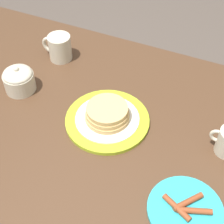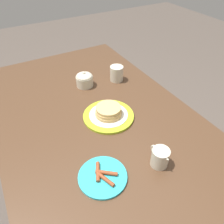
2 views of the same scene
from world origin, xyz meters
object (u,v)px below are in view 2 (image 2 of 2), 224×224
object	(u,v)px
pancake_plate	(108,114)
side_plate_bacon	(103,176)
coffee_mug	(116,73)
creamer_pitcher	(160,157)
sugar_bowl	(85,79)

from	to	relation	value
pancake_plate	side_plate_bacon	distance (m)	0.33
coffee_mug	creamer_pitcher	bearing A→B (deg)	164.72
side_plate_bacon	coffee_mug	world-z (taller)	coffee_mug
coffee_mug	sugar_bowl	size ratio (longest dim) A/B	1.13
pancake_plate	creamer_pitcher	world-z (taller)	creamer_pitcher
side_plate_bacon	sugar_bowl	distance (m)	0.62
coffee_mug	creamer_pitcher	xyz separation A→B (m)	(-0.61, 0.17, -0.00)
creamer_pitcher	sugar_bowl	size ratio (longest dim) A/B	1.06
creamer_pitcher	pancake_plate	bearing A→B (deg)	6.15
creamer_pitcher	sugar_bowl	distance (m)	0.64
creamer_pitcher	side_plate_bacon	bearing A→B (deg)	76.16
side_plate_bacon	sugar_bowl	size ratio (longest dim) A/B	1.87
pancake_plate	coffee_mug	bearing A→B (deg)	-36.56
side_plate_bacon	coffee_mug	distance (m)	0.67
pancake_plate	creamer_pitcher	distance (m)	0.34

